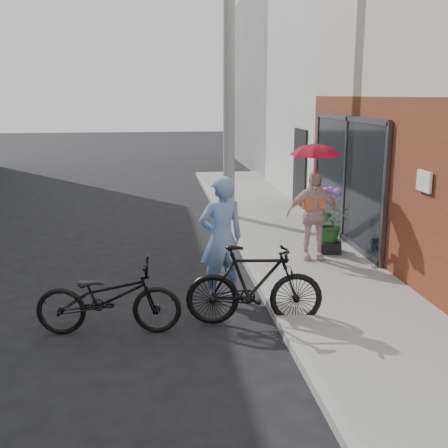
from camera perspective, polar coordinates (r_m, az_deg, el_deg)
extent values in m
plane|color=black|center=(8.00, -1.68, -9.28)|extent=(80.00, 80.00, 0.00)
cube|color=gray|center=(10.22, 9.06, -4.07)|extent=(2.20, 24.00, 0.12)
cube|color=#9E9E99|center=(9.97, 2.62, -4.36)|extent=(0.12, 24.00, 0.12)
cube|color=black|center=(11.65, 12.28, 4.46)|extent=(0.06, 3.80, 2.40)
cube|color=white|center=(8.58, 19.67, 4.11)|extent=(0.04, 0.40, 0.30)
cube|color=silver|center=(18.18, 19.19, 13.80)|extent=(8.00, 6.00, 7.00)
cube|color=slate|center=(24.67, 11.89, 13.84)|extent=(8.00, 8.00, 7.00)
cylinder|color=#9E9E99|center=(13.50, 0.52, 15.00)|extent=(0.28, 0.28, 7.00)
imported|color=#6F91C7|center=(8.33, -0.27, -1.51)|extent=(0.78, 0.60, 1.89)
imported|color=black|center=(7.43, -11.63, -7.31)|extent=(1.90, 0.79, 0.98)
imported|color=black|center=(7.55, 3.12, -6.21)|extent=(1.88, 0.70, 1.10)
imported|color=beige|center=(10.17, 9.05, 0.92)|extent=(1.00, 0.53, 1.62)
imported|color=red|center=(9.99, 9.29, 7.57)|extent=(0.85, 0.85, 0.74)
cube|color=black|center=(10.80, 10.73, -2.29)|extent=(0.50, 0.50, 0.21)
imported|color=#235725|center=(10.69, 10.83, 0.02)|extent=(0.61, 0.53, 0.68)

